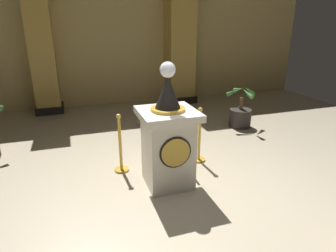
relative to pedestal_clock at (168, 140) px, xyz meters
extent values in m
plane|color=beige|center=(0.00, -0.25, -0.72)|extent=(12.58, 12.58, 0.00)
cube|color=tan|center=(0.00, 5.09, 1.21)|extent=(12.58, 0.16, 3.86)
cube|color=silver|center=(0.00, 0.00, -0.19)|extent=(0.66, 0.66, 1.07)
cube|color=silver|center=(0.00, 0.00, 0.40)|extent=(0.82, 0.82, 0.10)
cylinder|color=gold|center=(0.00, -0.34, -0.06)|extent=(0.41, 0.03, 0.41)
cylinder|color=black|center=(0.00, -0.33, -0.06)|extent=(0.46, 0.01, 0.46)
cylinder|color=gold|center=(0.00, 0.00, 0.47)|extent=(0.49, 0.49, 0.04)
cone|color=black|center=(0.00, 0.00, 0.72)|extent=(0.36, 0.36, 0.47)
cylinder|color=gold|center=(0.00, 0.00, 0.95)|extent=(0.03, 0.03, 0.05)
sphere|color=silver|center=(0.00, 0.00, 1.03)|extent=(0.22, 0.22, 0.22)
cylinder|color=gold|center=(0.77, 0.57, -0.71)|extent=(0.24, 0.24, 0.03)
cylinder|color=gold|center=(0.77, 0.57, -0.26)|extent=(0.05, 0.05, 0.92)
sphere|color=gold|center=(0.77, 0.57, 0.24)|extent=(0.08, 0.08, 0.08)
cylinder|color=gold|center=(-0.61, 0.63, -0.71)|extent=(0.24, 0.24, 0.03)
cylinder|color=gold|center=(-0.61, 0.63, -0.26)|extent=(0.05, 0.05, 0.92)
sphere|color=gold|center=(-0.61, 0.63, 0.24)|extent=(0.08, 0.08, 0.08)
cylinder|color=black|center=(0.42, 0.58, 0.07)|extent=(0.07, 0.70, 0.21)
cylinder|color=black|center=(-0.27, 0.62, 0.07)|extent=(0.07, 0.70, 0.21)
sphere|color=black|center=(0.08, 0.60, -0.02)|extent=(0.04, 0.04, 0.04)
cube|color=black|center=(-1.93, 4.69, -0.62)|extent=(0.71, 0.71, 0.20)
cube|color=gold|center=(-1.93, 4.69, 1.13)|extent=(0.62, 0.62, 3.71)
cube|color=black|center=(1.92, 4.69, -0.62)|extent=(0.91, 0.91, 0.20)
cube|color=gold|center=(1.92, 4.69, 1.13)|extent=(0.79, 0.79, 3.71)
cylinder|color=#2D2823|center=(2.46, 1.93, -0.51)|extent=(0.51, 0.51, 0.43)
cylinder|color=brown|center=(2.46, 1.93, -0.15)|extent=(0.08, 0.08, 0.29)
cone|color=#387533|center=(2.65, 1.96, 0.14)|extent=(0.39, 0.16, 0.31)
cone|color=#387533|center=(2.48, 2.13, 0.14)|extent=(0.13, 0.41, 0.22)
cone|color=#387533|center=(2.26, 1.95, 0.14)|extent=(0.41, 0.14, 0.23)
cone|color=#387533|center=(2.46, 1.73, 0.14)|extent=(0.10, 0.41, 0.21)
camera|label=1|loc=(-1.24, -3.71, 1.61)|focal=30.71mm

